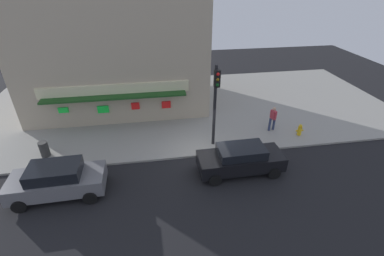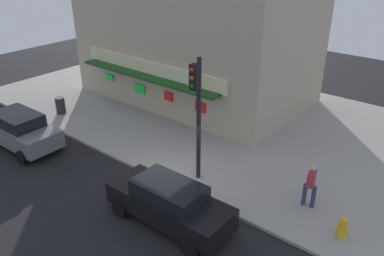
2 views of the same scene
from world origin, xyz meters
name	(u,v)px [view 1 (image 1 of 2)]	position (x,y,z in m)	size (l,w,h in m)	color
ground_plane	(204,156)	(0.00, 0.00, 0.00)	(48.09, 48.09, 0.00)	black
sidewalk	(188,106)	(0.00, 6.78, 0.06)	(32.06, 13.56, 0.13)	gray
corner_building	(116,48)	(-5.16, 8.37, 4.51)	(12.85, 8.45, 8.79)	tan
traffic_light	(216,97)	(0.75, 0.98, 3.34)	(0.32, 0.58, 5.02)	black
fire_hydrant	(300,130)	(6.58, 1.23, 0.50)	(0.51, 0.27, 0.77)	gold
trash_can	(44,149)	(-9.16, 1.37, 0.59)	(0.51, 0.51, 0.92)	#2D2D2D
pedestrian	(273,118)	(5.02, 2.12, 1.06)	(0.50, 0.56, 1.70)	navy
parked_car_black	(241,159)	(1.61, -1.61, 0.82)	(4.56, 1.98, 1.58)	black
parked_car_grey	(57,180)	(-7.56, -1.89, 0.86)	(4.40, 2.10, 1.68)	slate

